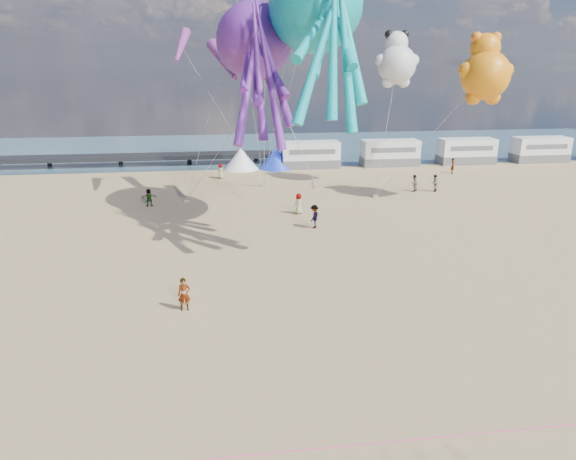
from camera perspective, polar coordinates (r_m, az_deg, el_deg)
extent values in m
plane|color=tan|center=(21.84, 4.99, -14.12)|extent=(120.00, 120.00, 0.00)
plane|color=#38596A|center=(74.03, -4.19, 9.07)|extent=(120.00, 120.00, 0.00)
cube|color=black|center=(67.24, -28.31, 6.89)|extent=(60.00, 3.00, 0.50)
cube|color=silver|center=(59.75, 2.49, 8.36)|extent=(6.60, 2.50, 3.00)
cube|color=silver|center=(62.09, 11.26, 8.41)|extent=(6.60, 2.50, 3.00)
cube|color=silver|center=(65.73, 19.22, 8.28)|extent=(6.60, 2.50, 3.00)
cube|color=silver|center=(70.47, 26.22, 8.04)|extent=(6.60, 2.50, 3.00)
cone|color=white|center=(58.97, -5.27, 7.88)|extent=(4.00, 4.00, 2.40)
cone|color=#1933CC|center=(59.25, -1.36, 8.00)|extent=(4.00, 4.00, 2.40)
cylinder|color=#F2338C|center=(17.93, 8.66, -22.47)|extent=(34.00, 0.03, 0.03)
imported|color=tan|center=(25.75, -11.47, -7.03)|extent=(0.65, 0.47, 1.68)
imported|color=#7F6659|center=(54.47, -7.48, 6.50)|extent=(0.68, 0.66, 1.56)
imported|color=#7F6659|center=(49.91, 13.81, 5.07)|extent=(0.92, 0.87, 1.59)
imported|color=#7F6659|center=(37.62, 2.94, 1.50)|extent=(1.01, 1.07, 1.75)
imported|color=#7F6659|center=(44.99, -15.19, 3.50)|extent=(0.92, 0.49, 1.50)
imported|color=#7F6659|center=(59.23, 17.84, 6.79)|extent=(0.98, 1.65, 1.70)
imported|color=#7F6659|center=(41.17, 1.21, 2.94)|extent=(0.73, 0.63, 1.68)
imported|color=#7F6659|center=(50.41, 15.96, 5.04)|extent=(0.87, 0.94, 1.61)
cube|color=gray|center=(45.84, -11.17, 3.24)|extent=(0.50, 0.35, 0.22)
cube|color=gray|center=(50.11, 3.17, 4.82)|extent=(0.50, 0.35, 0.22)
cube|color=gray|center=(47.05, 9.67, 3.71)|extent=(0.50, 0.35, 0.22)
cube|color=gray|center=(51.65, 3.04, 5.23)|extent=(0.50, 0.35, 0.22)
cube|color=gray|center=(50.81, -2.68, 5.02)|extent=(0.50, 0.35, 0.22)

